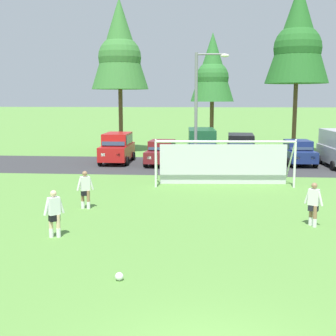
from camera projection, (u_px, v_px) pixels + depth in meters
name	position (u px, v px, depth m)	size (l,w,h in m)	color
ground_plane	(209.00, 193.00, 22.61)	(400.00, 400.00, 0.00)	#598C3D
parking_lot_strip	(208.00, 166.00, 31.78)	(52.00, 8.40, 0.01)	#333335
soccer_ball	(119.00, 276.00, 11.86)	(0.22, 0.22, 0.22)	white
soccer_goal	(224.00, 161.00, 24.71)	(7.53, 2.44, 2.57)	white
player_striker_near	(85.00, 190.00, 19.40)	(0.72, 0.40, 1.64)	#936B4C
player_midfield_center	(313.00, 204.00, 16.77)	(0.64, 0.50, 1.64)	#936B4C
player_winger_left	(54.00, 214.00, 15.42)	(0.64, 0.52, 1.64)	beige
parked_car_slot_far_left	(117.00, 148.00, 33.12)	(2.14, 4.60, 2.16)	red
parked_car_slot_left	(162.00, 152.00, 32.19)	(2.26, 4.31, 1.72)	maroon
parked_car_slot_center_left	(202.00, 146.00, 32.17)	(2.38, 4.89, 2.52)	#194C2D
parked_car_slot_center	(241.00, 149.00, 32.13)	(2.30, 4.68, 2.16)	black
parked_car_slot_center_right	(298.00, 152.00, 32.29)	(2.18, 4.27, 1.72)	navy
tree_left_edge	(120.00, 47.00, 38.55)	(4.88, 4.88, 13.02)	brown
tree_mid_left	(212.00, 70.00, 40.86)	(3.92, 3.92, 10.46)	brown
tree_center_back	(298.00, 37.00, 37.89)	(5.31, 5.31, 14.16)	brown
street_lamp	(199.00, 114.00, 26.22)	(2.00, 0.32, 7.24)	slate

